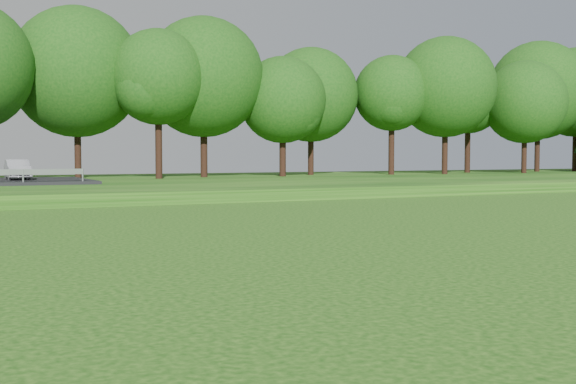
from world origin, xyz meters
name	(u,v)px	position (x,y,z in m)	size (l,w,h in m)	color
berm	(258,182)	(0.00, 34.00, 0.30)	(130.00, 30.00, 0.60)	#0E3C0B
walking_path	(365,197)	(0.00, 20.00, 0.02)	(130.00, 1.60, 0.04)	gray
treeline	(236,76)	(0.00, 38.00, 8.10)	(104.00, 7.00, 15.00)	#124510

